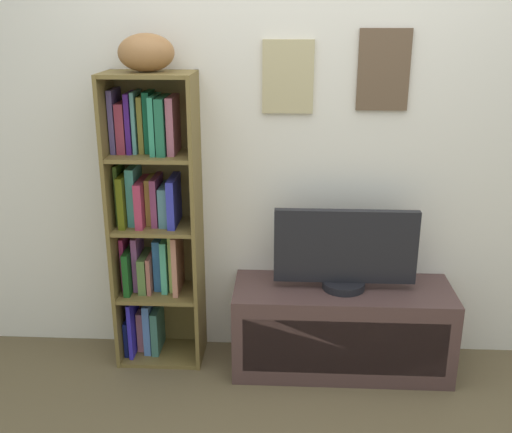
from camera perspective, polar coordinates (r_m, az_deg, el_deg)
The scene contains 5 objects.
back_wall at distance 3.11m, azimuth 3.79°, elevation 8.52°, with size 4.80×0.08×2.51m.
bookshelf at distance 3.17m, azimuth -9.89°, elevation -0.32°, with size 0.45×0.29×1.55m.
football at distance 2.96m, azimuth -10.43°, elevation 15.13°, with size 0.27×0.18×0.18m, color #936238.
tv_stand at distance 3.25m, azimuth 8.14°, elevation -10.49°, with size 1.13×0.41×0.46m.
television at distance 3.06m, azimuth 8.51°, elevation -3.26°, with size 0.72×0.22×0.42m.
Camera 1 is at (-0.04, -1.93, 1.82)m, focal length 41.91 mm.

